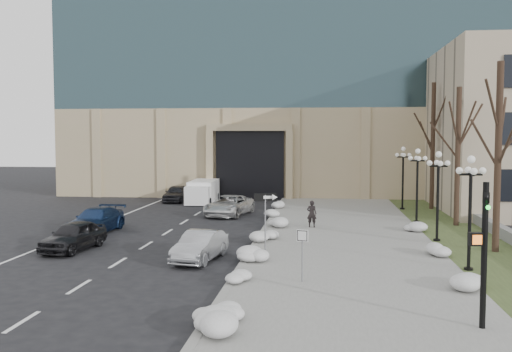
% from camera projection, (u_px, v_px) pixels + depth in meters
% --- Properties ---
extents(ground, '(160.00, 160.00, 0.00)m').
position_uv_depth(ground, '(247.00, 310.00, 18.21)').
color(ground, black).
rests_on(ground, ground).
extents(sidewalk, '(9.00, 40.00, 0.12)m').
position_uv_depth(sidewalk, '(343.00, 235.00, 31.66)').
color(sidewalk, gray).
rests_on(sidewalk, ground).
extents(curb, '(0.30, 40.00, 0.14)m').
position_uv_depth(curb, '(262.00, 233.00, 32.19)').
color(curb, gray).
rests_on(curb, ground).
extents(grass_strip, '(4.00, 40.00, 0.10)m').
position_uv_depth(grass_strip, '(464.00, 237.00, 30.91)').
color(grass_strip, '#374522').
rests_on(grass_strip, ground).
extents(stone_wall, '(0.50, 30.00, 0.70)m').
position_uv_depth(stone_wall, '(491.00, 227.00, 32.64)').
color(stone_wall, gray).
rests_on(stone_wall, ground).
extents(office_tower, '(40.00, 24.70, 36.00)m').
position_uv_depth(office_tower, '(282.00, 14.00, 60.33)').
color(office_tower, tan).
rests_on(office_tower, ground).
extents(car_a, '(2.21, 4.34, 1.42)m').
position_uv_depth(car_a, '(74.00, 236.00, 27.61)').
color(car_a, black).
rests_on(car_a, ground).
extents(car_b, '(1.97, 4.16, 1.32)m').
position_uv_depth(car_b, '(200.00, 246.00, 25.33)').
color(car_b, '#989A9F').
rests_on(car_b, ground).
extents(car_c, '(2.29, 4.97, 1.41)m').
position_uv_depth(car_c, '(96.00, 220.00, 32.75)').
color(car_c, navy).
rests_on(car_c, ground).
extents(car_d, '(3.32, 5.46, 1.41)m').
position_uv_depth(car_d, '(229.00, 205.00, 39.75)').
color(car_d, silver).
rests_on(car_d, ground).
extents(car_e, '(1.69, 4.15, 1.41)m').
position_uv_depth(car_e, '(177.00, 193.00, 48.23)').
color(car_e, '#2B2C30').
rests_on(car_e, ground).
extents(pedestrian, '(0.62, 0.44, 1.60)m').
position_uv_depth(pedestrian, '(312.00, 214.00, 33.93)').
color(pedestrian, black).
rests_on(pedestrian, sidewalk).
extents(box_truck, '(2.18, 5.80, 1.82)m').
position_uv_depth(box_truck, '(203.00, 192.00, 47.47)').
color(box_truck, white).
rests_on(box_truck, ground).
extents(one_way_sign, '(1.09, 0.38, 2.91)m').
position_uv_depth(one_way_sign, '(269.00, 204.00, 26.21)').
color(one_way_sign, slate).
rests_on(one_way_sign, ground).
extents(keep_sign, '(0.44, 0.16, 2.08)m').
position_uv_depth(keep_sign, '(302.00, 244.00, 21.10)').
color(keep_sign, slate).
rests_on(keep_sign, ground).
extents(traffic_signal, '(0.73, 0.97, 4.26)m').
position_uv_depth(traffic_signal, '(483.00, 258.00, 15.97)').
color(traffic_signal, black).
rests_on(traffic_signal, ground).
extents(snow_clump_a, '(1.10, 1.60, 0.36)m').
position_uv_depth(snow_clump_a, '(210.00, 324.00, 15.93)').
color(snow_clump_a, silver).
rests_on(snow_clump_a, sidewalk).
extents(snow_clump_b, '(1.10, 1.60, 0.36)m').
position_uv_depth(snow_clump_b, '(236.00, 279.00, 20.95)').
color(snow_clump_b, silver).
rests_on(snow_clump_b, sidewalk).
extents(snow_clump_c, '(1.10, 1.60, 0.36)m').
position_uv_depth(snow_clump_c, '(258.00, 256.00, 24.82)').
color(snow_clump_c, silver).
rests_on(snow_clump_c, sidewalk).
extents(snow_clump_d, '(1.10, 1.60, 0.36)m').
position_uv_depth(snow_clump_d, '(265.00, 237.00, 29.67)').
color(snow_clump_d, silver).
rests_on(snow_clump_d, sidewalk).
extents(snow_clump_e, '(1.10, 1.60, 0.36)m').
position_uv_depth(snow_clump_e, '(276.00, 223.00, 34.25)').
color(snow_clump_e, silver).
rests_on(snow_clump_e, sidewalk).
extents(snow_clump_f, '(1.10, 1.60, 0.36)m').
position_uv_depth(snow_clump_f, '(276.00, 214.00, 38.59)').
color(snow_clump_f, silver).
rests_on(snow_clump_f, sidewalk).
extents(snow_clump_g, '(1.10, 1.60, 0.36)m').
position_uv_depth(snow_clump_g, '(280.00, 206.00, 43.01)').
color(snow_clump_g, silver).
rests_on(snow_clump_g, sidewalk).
extents(snow_clump_h, '(1.10, 1.60, 0.36)m').
position_uv_depth(snow_clump_h, '(471.00, 284.00, 20.24)').
color(snow_clump_h, silver).
rests_on(snow_clump_h, sidewalk).
extents(snow_clump_i, '(1.10, 1.60, 0.36)m').
position_uv_depth(snow_clump_i, '(441.00, 253.00, 25.66)').
color(snow_clump_i, silver).
rests_on(snow_clump_i, sidewalk).
extents(snow_clump_j, '(1.10, 1.60, 0.36)m').
position_uv_depth(snow_clump_j, '(411.00, 228.00, 32.69)').
color(snow_clump_j, silver).
rests_on(snow_clump_j, sidewalk).
extents(snow_clump_k, '(1.10, 1.60, 0.36)m').
position_uv_depth(snow_clump_k, '(219.00, 315.00, 16.67)').
color(snow_clump_k, silver).
rests_on(snow_clump_k, sidewalk).
extents(snow_clump_l, '(1.10, 1.60, 0.36)m').
position_uv_depth(snow_clump_l, '(215.00, 312.00, 16.98)').
color(snow_clump_l, silver).
rests_on(snow_clump_l, sidewalk).
extents(lamppost_a, '(1.18, 1.18, 4.76)m').
position_uv_depth(lamppost_a, '(470.00, 197.00, 22.97)').
color(lamppost_a, black).
rests_on(lamppost_a, ground).
extents(lamppost_b, '(1.18, 1.18, 4.76)m').
position_uv_depth(lamppost_b, '(438.00, 184.00, 29.41)').
color(lamppost_b, black).
rests_on(lamppost_b, ground).
extents(lamppost_c, '(1.18, 1.18, 4.76)m').
position_uv_depth(lamppost_c, '(417.00, 175.00, 35.85)').
color(lamppost_c, black).
rests_on(lamppost_c, ground).
extents(lamppost_d, '(1.18, 1.18, 4.76)m').
position_uv_depth(lamppost_d, '(403.00, 169.00, 42.29)').
color(lamppost_d, black).
rests_on(lamppost_d, ground).
extents(tree_near, '(3.20, 3.20, 9.00)m').
position_uv_depth(tree_near, '(499.00, 130.00, 26.48)').
color(tree_near, black).
rests_on(tree_near, ground).
extents(tree_mid, '(3.20, 3.20, 8.50)m').
position_uv_depth(tree_mid, '(458.00, 137.00, 34.43)').
color(tree_mid, black).
rests_on(tree_mid, ground).
extents(tree_far, '(3.20, 3.20, 9.50)m').
position_uv_depth(tree_far, '(433.00, 128.00, 42.31)').
color(tree_far, black).
rests_on(tree_far, ground).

